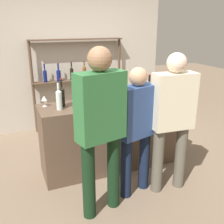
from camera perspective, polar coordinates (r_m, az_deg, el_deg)
name	(u,v)px	position (r m, az deg, el deg)	size (l,w,h in m)	color
ground_plane	(112,165)	(3.95, 0.00, -11.41)	(16.00, 16.00, 0.00)	#7A6651
bar_counter	(112,135)	(3.73, 0.00, -4.95)	(1.96, 0.57, 0.97)	brown
back_wall	(75,55)	(5.24, -8.07, 12.19)	(3.56, 0.12, 2.80)	#B2A899
back_shelf	(78,71)	(5.11, -7.39, 8.89)	(1.76, 0.18, 1.71)	#4C3828
counter_bottle_0	(83,95)	(3.43, -6.25, 3.66)	(0.09, 0.09, 0.34)	silver
counter_bottle_1	(149,90)	(3.63, 8.04, 4.71)	(0.08, 0.08, 0.36)	black
counter_bottle_2	(62,96)	(3.39, -10.85, 3.46)	(0.07, 0.07, 0.37)	black
counter_bottle_3	(59,99)	(3.27, -11.47, 2.83)	(0.07, 0.07, 0.36)	silver
counter_bottle_4	(119,91)	(3.57, 1.49, 4.60)	(0.08, 0.08, 0.36)	brown
counter_bottle_5	(84,97)	(3.33, -6.18, 3.29)	(0.07, 0.07, 0.33)	black
wine_glass	(44,99)	(3.45, -14.56, 2.83)	(0.08, 0.08, 0.14)	silver
ice_bucket	(135,95)	(3.56, 5.11, 3.76)	(0.20, 0.20, 0.19)	black
cork_jar	(135,92)	(3.79, 4.97, 4.31)	(0.14, 0.14, 0.15)	silver
customer_right	(173,115)	(3.11, 13.07, -0.58)	(0.50, 0.25, 1.69)	#575347
customer_left	(101,123)	(2.61, -2.48, -2.31)	(0.53, 0.32, 1.79)	black
customer_center	(137,124)	(3.00, 5.39, -2.65)	(0.50, 0.32, 1.54)	#121C33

